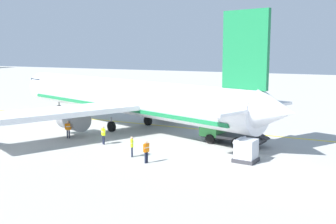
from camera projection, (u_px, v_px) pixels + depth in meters
airliner_foreground at (125, 97)px, 46.33m from camera, size 33.93×40.53×11.90m
service_truck_baggage at (223, 130)px, 39.11m from camera, size 2.99×6.57×2.61m
cargo_container_near at (246, 150)px, 32.53m from camera, size 1.87×1.87×1.91m
crew_marshaller at (146, 150)px, 32.10m from camera, size 0.60×0.36×1.77m
crew_loader_left at (103, 134)px, 38.38m from camera, size 0.42×0.56×1.71m
crew_loader_right at (132, 145)px, 33.94m from camera, size 0.54×0.44×1.70m
crew_supervisor at (68, 128)px, 41.00m from camera, size 0.48×0.48×1.70m
apron_guide_line at (172, 127)px, 47.26m from camera, size 0.30×60.00×0.01m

